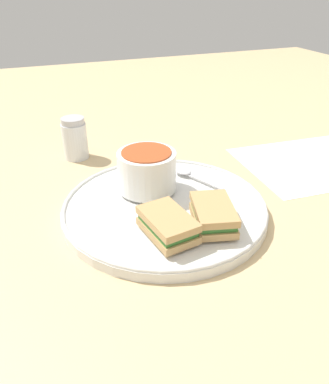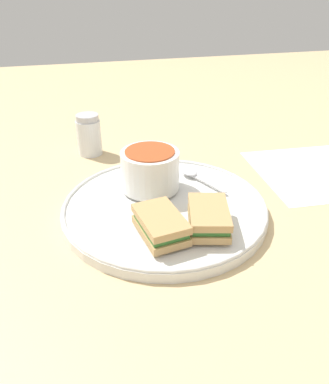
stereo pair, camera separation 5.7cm
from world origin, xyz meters
The scene contains 8 objects.
ground_plane centered at (0.00, 0.00, 0.00)m, with size 2.40×2.40×0.00m, color #D1B27F.
plate centered at (0.00, 0.00, 0.01)m, with size 0.32×0.32×0.02m.
soup_bowl centered at (-0.05, -0.01, 0.05)m, with size 0.09×0.09×0.07m.
spoon centered at (-0.07, 0.07, 0.02)m, with size 0.10×0.06×0.01m.
sandwich_half_near centered at (0.08, -0.03, 0.03)m, with size 0.09×0.07×0.03m.
sandwich_half_far centered at (0.08, 0.04, 0.03)m, with size 0.10×0.07×0.03m.
salt_shaker centered at (-0.26, -0.09, 0.04)m, with size 0.05×0.05×0.08m.
menu_sheet centered at (-0.06, 0.36, 0.00)m, with size 0.24×0.33×0.00m.
Camera 1 is at (0.46, -0.18, 0.32)m, focal length 35.00 mm.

